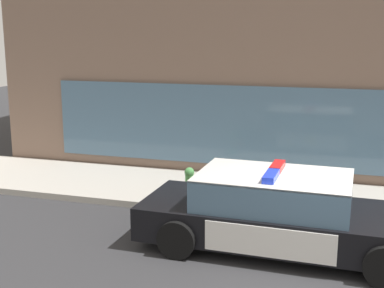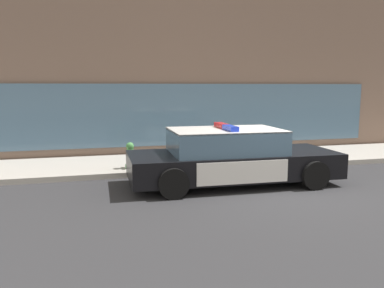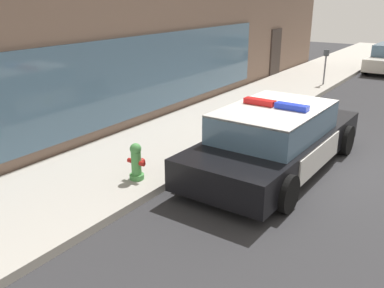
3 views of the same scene
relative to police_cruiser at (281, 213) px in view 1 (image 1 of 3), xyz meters
name	(u,v)px [view 1 (image 1 of 3)]	position (x,y,z in m)	size (l,w,h in m)	color
ground	(343,270)	(1.12, -0.56, -0.68)	(48.00, 48.00, 0.00)	#303033
sidewalk	(346,204)	(1.12, 2.72, -0.61)	(48.00, 2.89, 0.15)	#B2ADA3
police_cruiser	(281,213)	(0.00, 0.00, 0.00)	(5.17, 2.24, 1.49)	black
fire_hydrant	(190,184)	(-2.28, 1.86, -0.18)	(0.34, 0.39, 0.73)	#4C994C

